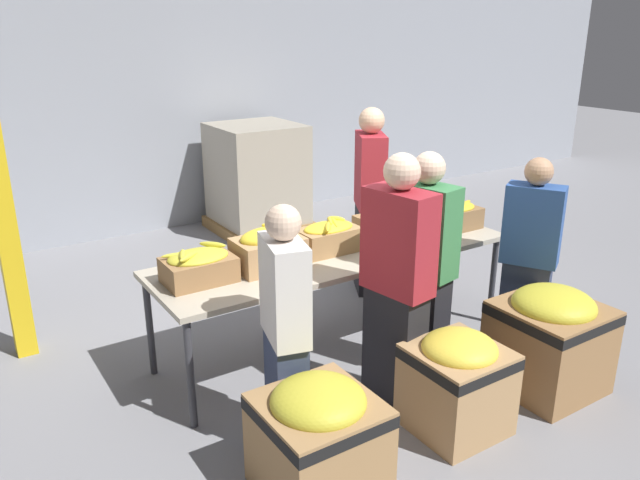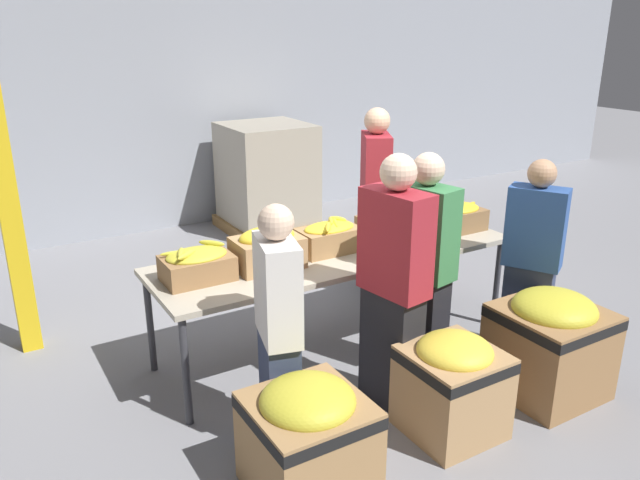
{
  "view_description": "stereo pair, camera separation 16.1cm",
  "coord_description": "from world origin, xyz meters",
  "px_view_note": "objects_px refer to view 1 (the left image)",
  "views": [
    {
      "loc": [
        -2.51,
        -3.64,
        2.43
      ],
      "look_at": [
        -0.17,
        -0.05,
        0.94
      ],
      "focal_mm": 35.0,
      "sensor_mm": 36.0,
      "label": 1
    },
    {
      "loc": [
        -2.38,
        -3.73,
        2.43
      ],
      "look_at": [
        -0.17,
        -0.05,
        0.94
      ],
      "focal_mm": 35.0,
      "sensor_mm": 36.0,
      "label": 2
    }
  ],
  "objects_px": {
    "sorting_table": "(335,258)",
    "volunteer_2": "(369,203)",
    "banana_box_2": "(328,236)",
    "banana_box_0": "(198,266)",
    "volunteer_0": "(423,269)",
    "donation_bin_2": "(549,336)",
    "volunteer_3": "(285,332)",
    "volunteer_1": "(529,258)",
    "volunteer_4": "(397,285)",
    "banana_box_3": "(384,222)",
    "banana_box_4": "(454,214)",
    "donation_bin_1": "(457,379)",
    "banana_box_1": "(268,248)",
    "donation_bin_0": "(318,435)",
    "pallet_stack_0": "(257,179)"
  },
  "relations": [
    {
      "from": "volunteer_1",
      "to": "donation_bin_0",
      "type": "relative_size",
      "value": 2.29
    },
    {
      "from": "banana_box_1",
      "to": "banana_box_0",
      "type": "bearing_deg",
      "value": 175.93
    },
    {
      "from": "volunteer_1",
      "to": "volunteer_3",
      "type": "height_order",
      "value": "volunteer_1"
    },
    {
      "from": "banana_box_1",
      "to": "pallet_stack_0",
      "type": "bearing_deg",
      "value": 63.87
    },
    {
      "from": "sorting_table",
      "to": "volunteer_0",
      "type": "height_order",
      "value": "volunteer_0"
    },
    {
      "from": "volunteer_2",
      "to": "volunteer_3",
      "type": "xyz_separation_m",
      "value": [
        -1.82,
        -1.59,
        -0.11
      ]
    },
    {
      "from": "banana_box_2",
      "to": "banana_box_0",
      "type": "bearing_deg",
      "value": -179.29
    },
    {
      "from": "volunteer_4",
      "to": "banana_box_2",
      "type": "bearing_deg",
      "value": -12.73
    },
    {
      "from": "donation_bin_0",
      "to": "banana_box_0",
      "type": "bearing_deg",
      "value": 94.23
    },
    {
      "from": "banana_box_0",
      "to": "banana_box_2",
      "type": "height_order",
      "value": "banana_box_2"
    },
    {
      "from": "volunteer_4",
      "to": "donation_bin_1",
      "type": "relative_size",
      "value": 2.59
    },
    {
      "from": "banana_box_0",
      "to": "volunteer_0",
      "type": "distance_m",
      "value": 1.54
    },
    {
      "from": "banana_box_2",
      "to": "volunteer_4",
      "type": "xyz_separation_m",
      "value": [
        -0.06,
        -0.87,
        -0.07
      ]
    },
    {
      "from": "volunteer_2",
      "to": "volunteer_1",
      "type": "bearing_deg",
      "value": 39.61
    },
    {
      "from": "volunteer_0",
      "to": "volunteer_2",
      "type": "relative_size",
      "value": 0.94
    },
    {
      "from": "donation_bin_1",
      "to": "volunteer_4",
      "type": "bearing_deg",
      "value": 106.05
    },
    {
      "from": "banana_box_4",
      "to": "volunteer_2",
      "type": "xyz_separation_m",
      "value": [
        -0.28,
        0.81,
        -0.05
      ]
    },
    {
      "from": "volunteer_2",
      "to": "donation_bin_0",
      "type": "bearing_deg",
      "value": -13.84
    },
    {
      "from": "banana_box_1",
      "to": "donation_bin_2",
      "type": "distance_m",
      "value": 2.04
    },
    {
      "from": "volunteer_0",
      "to": "volunteer_4",
      "type": "relative_size",
      "value": 0.96
    },
    {
      "from": "banana_box_4",
      "to": "pallet_stack_0",
      "type": "xyz_separation_m",
      "value": [
        -0.29,
        3.02,
        -0.27
      ]
    },
    {
      "from": "banana_box_4",
      "to": "volunteer_2",
      "type": "relative_size",
      "value": 0.23
    },
    {
      "from": "volunteer_1",
      "to": "banana_box_2",
      "type": "bearing_deg",
      "value": 24.97
    },
    {
      "from": "banana_box_0",
      "to": "volunteer_4",
      "type": "relative_size",
      "value": 0.27
    },
    {
      "from": "banana_box_3",
      "to": "volunteer_1",
      "type": "bearing_deg",
      "value": -55.05
    },
    {
      "from": "volunteer_4",
      "to": "donation_bin_2",
      "type": "distance_m",
      "value": 1.19
    },
    {
      "from": "banana_box_2",
      "to": "volunteer_4",
      "type": "height_order",
      "value": "volunteer_4"
    },
    {
      "from": "banana_box_0",
      "to": "volunteer_3",
      "type": "xyz_separation_m",
      "value": [
        0.16,
        -0.86,
        -0.16
      ]
    },
    {
      "from": "volunteer_1",
      "to": "donation_bin_1",
      "type": "height_order",
      "value": "volunteer_1"
    },
    {
      "from": "banana_box_3",
      "to": "volunteer_3",
      "type": "height_order",
      "value": "volunteer_3"
    },
    {
      "from": "volunteer_1",
      "to": "volunteer_2",
      "type": "height_order",
      "value": "volunteer_2"
    },
    {
      "from": "volunteer_0",
      "to": "donation_bin_1",
      "type": "bearing_deg",
      "value": 146.69
    },
    {
      "from": "banana_box_4",
      "to": "volunteer_0",
      "type": "height_order",
      "value": "volunteer_0"
    },
    {
      "from": "volunteer_3",
      "to": "donation_bin_2",
      "type": "distance_m",
      "value": 1.92
    },
    {
      "from": "volunteer_0",
      "to": "donation_bin_2",
      "type": "distance_m",
      "value": 0.98
    },
    {
      "from": "volunteer_4",
      "to": "donation_bin_2",
      "type": "bearing_deg",
      "value": -123.21
    },
    {
      "from": "sorting_table",
      "to": "volunteer_0",
      "type": "xyz_separation_m",
      "value": [
        0.3,
        -0.65,
        0.07
      ]
    },
    {
      "from": "donation_bin_1",
      "to": "banana_box_1",
      "type": "bearing_deg",
      "value": 115.63
    },
    {
      "from": "volunteer_3",
      "to": "volunteer_1",
      "type": "bearing_deg",
      "value": -74.91
    },
    {
      "from": "sorting_table",
      "to": "volunteer_2",
      "type": "bearing_deg",
      "value": 40.03
    },
    {
      "from": "volunteer_4",
      "to": "banana_box_4",
      "type": "bearing_deg",
      "value": -67.35
    },
    {
      "from": "volunteer_3",
      "to": "banana_box_2",
      "type": "bearing_deg",
      "value": -30.46
    },
    {
      "from": "banana_box_1",
      "to": "volunteer_0",
      "type": "bearing_deg",
      "value": -36.15
    },
    {
      "from": "banana_box_3",
      "to": "volunteer_2",
      "type": "relative_size",
      "value": 0.24
    },
    {
      "from": "banana_box_4",
      "to": "donation_bin_2",
      "type": "distance_m",
      "value": 1.36
    },
    {
      "from": "banana_box_2",
      "to": "volunteer_2",
      "type": "xyz_separation_m",
      "value": [
        0.94,
        0.72,
        -0.05
      ]
    },
    {
      "from": "banana_box_3",
      "to": "banana_box_1",
      "type": "bearing_deg",
      "value": -174.31
    },
    {
      "from": "sorting_table",
      "to": "banana_box_2",
      "type": "height_order",
      "value": "banana_box_2"
    },
    {
      "from": "volunteer_2",
      "to": "donation_bin_2",
      "type": "relative_size",
      "value": 2.33
    },
    {
      "from": "banana_box_0",
      "to": "volunteer_2",
      "type": "bearing_deg",
      "value": 20.18
    }
  ]
}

